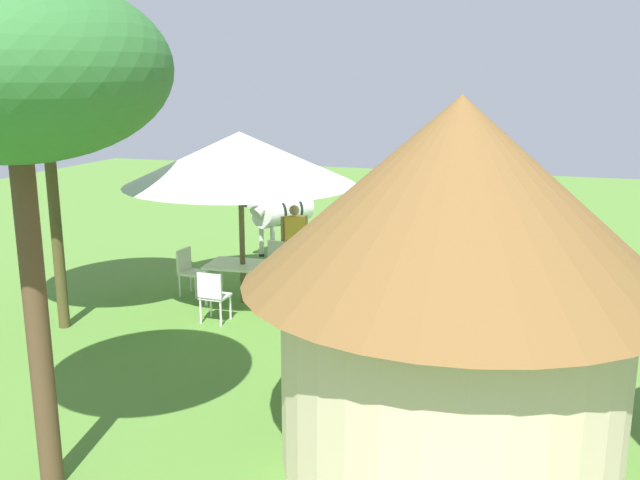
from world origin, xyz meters
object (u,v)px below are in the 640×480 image
patio_dining_table (243,268)px  standing_watcher (496,216)px  zebra_nearest_camera (513,237)px  guest_behind_table (334,254)px  patio_chair_near_lawn (299,284)px  acacia_tree_right_background (43,86)px  patio_chair_west_end (189,269)px  guest_beside_umbrella (295,235)px  shade_umbrella (240,158)px  striped_lounge_chair (399,264)px  thatched_hut (455,269)px  patio_chair_near_hut (213,294)px  zebra_by_umbrella (282,211)px  patio_chair_east_end (275,261)px  acacia_tree_far_lawn (13,72)px

patio_dining_table → standing_watcher: standing_watcher is taller
zebra_nearest_camera → guest_behind_table: bearing=86.3°
patio_chair_near_lawn → acacia_tree_right_background: 5.26m
patio_chair_west_end → acacia_tree_right_background: acacia_tree_right_background is taller
guest_beside_umbrella → shade_umbrella: bearing=-131.9°
standing_watcher → striped_lounge_chair: size_ratio=2.00×
zebra_nearest_camera → acacia_tree_right_background: size_ratio=0.37×
thatched_hut → guest_beside_umbrella: 7.29m
patio_chair_west_end → patio_chair_near_hut: size_ratio=1.00×
zebra_nearest_camera → guest_beside_umbrella: bearing=61.3°
patio_chair_west_end → guest_behind_table: 2.88m
patio_chair_west_end → thatched_hut: bearing=56.7°
guest_behind_table → zebra_nearest_camera: 3.87m
standing_watcher → zebra_by_umbrella: (4.84, 0.92, -0.02)m
standing_watcher → zebra_nearest_camera: (-0.46, 1.79, -0.07)m
patio_dining_table → zebra_nearest_camera: (-4.65, -2.79, 0.32)m
patio_dining_table → patio_chair_east_end: patio_chair_east_end is taller
patio_chair_west_end → guest_behind_table: guest_behind_table is taller
patio_chair_east_end → patio_chair_near_lawn: same height
acacia_tree_far_lawn → striped_lounge_chair: bearing=-101.7°
shade_umbrella → patio_chair_near_hut: size_ratio=4.62×
patio_chair_east_end → guest_behind_table: bearing=159.3°
shade_umbrella → patio_chair_east_end: bearing=-98.3°
patio_dining_table → zebra_by_umbrella: zebra_by_umbrella is taller
thatched_hut → standing_watcher: 8.93m
patio_chair_west_end → patio_dining_table: bearing=90.0°
striped_lounge_chair → acacia_tree_far_lawn: 9.71m
patio_chair_east_end → guest_behind_table: (-1.48, 0.82, 0.45)m
patio_dining_table → patio_chair_west_end: (1.18, -0.10, -0.13)m
guest_beside_umbrella → striped_lounge_chair: 2.31m
striped_lounge_chair → zebra_nearest_camera: zebra_nearest_camera is taller
patio_chair_near_hut → guest_beside_umbrella: 2.96m
zebra_nearest_camera → zebra_by_umbrella: bearing=37.8°
patio_chair_near_hut → striped_lounge_chair: size_ratio=1.04×
shade_umbrella → acacia_tree_far_lawn: (-0.58, 6.04, 1.44)m
thatched_hut → shade_umbrella: thatched_hut is taller
standing_watcher → striped_lounge_chair: standing_watcher is taller
thatched_hut → zebra_by_umbrella: thatched_hut is taller
patio_chair_east_end → patio_chair_near_hut: size_ratio=1.00×
guest_behind_table → acacia_tree_far_lawn: 7.21m
acacia_tree_right_background → zebra_by_umbrella: bearing=-106.1°
shade_umbrella → striped_lounge_chair: 4.32m
shade_umbrella → acacia_tree_right_background: acacia_tree_right_background is taller
zebra_by_umbrella → patio_chair_west_end: bearing=104.5°
guest_beside_umbrella → acacia_tree_right_background: 5.59m
thatched_hut → patio_dining_table: size_ratio=3.26×
guest_beside_umbrella → zebra_nearest_camera: bearing=-15.0°
striped_lounge_chair → shade_umbrella: bearing=40.1°
shade_umbrella → patio_dining_table: bearing=-63.4°
patio_chair_near_hut → zebra_by_umbrella: size_ratio=0.45×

